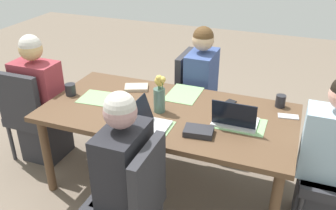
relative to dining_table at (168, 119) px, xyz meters
The scene contains 24 objects.
ground_plane 0.65m from the dining_table, ahead, with size 10.00×10.00×0.00m, color #756656.
dining_table is the anchor object (origin of this frame).
chair_near_left_near 0.85m from the dining_table, 87.87° to the right, with size 0.44×0.44×0.90m.
person_near_left_near 0.79m from the dining_table, 93.20° to the right, with size 0.36×0.40×1.19m.
chair_head_right_left_mid 1.32m from the dining_table, ahead, with size 0.44×0.44×0.90m.
person_head_right_left_mid 1.25m from the dining_table, ahead, with size 0.40×0.36×1.19m.
chair_head_left_left_far 1.26m from the dining_table, behind, with size 0.44×0.44×0.90m.
person_head_left_left_far 1.20m from the dining_table, behind, with size 0.40×0.36×1.19m.
chair_far_right_near 0.79m from the dining_table, 94.16° to the left, with size 0.44×0.44×0.90m.
person_far_right_near 0.73m from the dining_table, 88.53° to the left, with size 0.36×0.40×1.19m.
flower_vase 0.23m from the dining_table, 25.76° to the left, with size 0.10×0.09×0.30m.
placemat_near_left_near 0.33m from the dining_table, 93.45° to the right, with size 0.36×0.26×0.00m, color #7FAD70.
placemat_head_right_left_mid 0.59m from the dining_table, ahead, with size 0.36×0.26×0.00m, color #7FAD70.
placemat_head_left_left_far 0.57m from the dining_table, behind, with size 0.36×0.26×0.00m, color #7FAD70.
placemat_far_right_near 0.33m from the dining_table, 88.55° to the left, with size 0.36×0.26×0.00m, color #7FAD70.
laptop_far_right_near 0.35m from the dining_table, 84.47° to the left, with size 0.22×0.32×0.21m.
laptop_head_left_left_far 0.54m from the dining_table, behind, with size 0.32×0.22×0.21m.
coffee_mug_near_left 0.88m from the dining_table, ahead, with size 0.09×0.09×0.10m, color #232328.
coffee_mug_near_right 0.90m from the dining_table, 154.50° to the right, with size 0.08×0.08×0.10m, color #232328.
coffee_mug_centre_left 0.35m from the dining_table, 11.90° to the left, with size 0.07×0.07×0.09m, color #AD3D38.
book_red_cover 0.50m from the dining_table, 34.66° to the right, with size 0.20×0.14×0.03m, color #B2A38E.
book_blue_cover 0.41m from the dining_table, 142.79° to the left, with size 0.20×0.14×0.04m, color #28282D.
phone_black 0.50m from the dining_table, 145.42° to the right, with size 0.15×0.07×0.01m, color black.
phone_silver 0.91m from the dining_table, 165.20° to the right, with size 0.15×0.07×0.01m, color silver.
Camera 1 is at (-0.89, 2.32, 2.06)m, focal length 38.77 mm.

